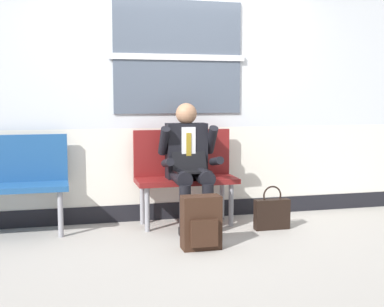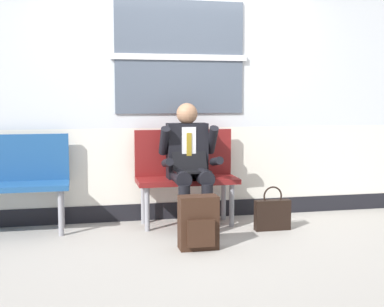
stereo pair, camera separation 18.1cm
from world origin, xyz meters
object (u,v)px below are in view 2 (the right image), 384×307
at_px(backpack, 199,223).
at_px(handbag, 272,214).
at_px(person_seated, 190,162).
at_px(bench_with_person, 185,170).

xyz_separation_m(backpack, handbag, (0.85, 0.46, -0.07)).
relative_size(person_seated, backpack, 2.68).
height_order(person_seated, backpack, person_seated).
height_order(bench_with_person, handbag, bench_with_person).
height_order(person_seated, handbag, person_seated).
distance_m(person_seated, backpack, 0.83).
distance_m(bench_with_person, backpack, 0.97).
relative_size(bench_with_person, handbag, 2.34).
height_order(bench_with_person, person_seated, person_seated).
bearing_deg(person_seated, handbag, -17.70).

